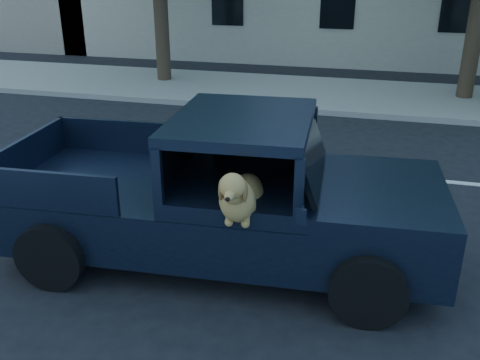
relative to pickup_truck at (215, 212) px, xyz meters
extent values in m
plane|color=black|center=(-0.73, 0.16, -0.68)|extent=(120.00, 120.00, 0.00)
cube|color=gray|center=(-0.73, 9.36, -0.60)|extent=(60.00, 4.00, 0.15)
cylinder|color=#332619|center=(-4.73, 9.76, 1.52)|extent=(0.44, 0.44, 4.40)
cylinder|color=#332619|center=(4.27, 9.76, 1.52)|extent=(0.44, 0.44, 4.40)
cube|color=black|center=(0.09, 0.03, 0.00)|extent=(5.74, 2.51, 0.71)
cube|color=black|center=(2.08, 0.16, 0.44)|extent=(1.75, 2.26, 0.17)
cube|color=black|center=(0.36, 0.05, 1.26)|extent=(1.80, 2.18, 0.13)
cube|color=black|center=(1.23, 0.10, 0.89)|extent=(0.39, 1.87, 0.61)
cube|color=black|center=(0.60, -0.42, 0.21)|extent=(0.63, 0.63, 0.41)
cube|color=black|center=(1.31, -1.25, 0.70)|extent=(0.11, 0.06, 0.17)
camera|label=1|loc=(1.94, -6.07, 3.15)|focal=40.00mm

